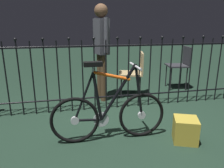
# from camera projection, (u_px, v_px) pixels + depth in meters

# --- Properties ---
(ground_plane) EXTENTS (20.00, 20.00, 0.00)m
(ground_plane) POSITION_uv_depth(u_px,v_px,m) (125.00, 127.00, 2.87)
(ground_plane) COLOR #1C3124
(iron_fence) EXTENTS (4.30, 0.07, 1.21)m
(iron_fence) POSITION_uv_depth(u_px,v_px,m) (111.00, 72.00, 3.37)
(iron_fence) COLOR black
(iron_fence) RESTS_ON ground
(bicycle) EXTENTS (1.35, 0.40, 0.94)m
(bicycle) POSITION_uv_depth(u_px,v_px,m) (109.00, 113.00, 2.49)
(bicycle) COLOR black
(bicycle) RESTS_ON ground
(chair_charcoal) EXTENTS (0.47, 0.46, 0.88)m
(chair_charcoal) POSITION_uv_depth(u_px,v_px,m) (181.00, 63.00, 4.47)
(chair_charcoal) COLOR black
(chair_charcoal) RESTS_ON ground
(chair_tan) EXTENTS (0.52, 0.52, 0.83)m
(chair_tan) POSITION_uv_depth(u_px,v_px,m) (135.00, 70.00, 3.99)
(chair_tan) COLOR black
(chair_tan) RESTS_ON ground
(person_visitor) EXTENTS (0.25, 0.46, 1.65)m
(person_visitor) POSITION_uv_depth(u_px,v_px,m) (101.00, 45.00, 3.67)
(person_visitor) COLOR #4C3823
(person_visitor) RESTS_ON ground
(display_crate) EXTENTS (0.34, 0.34, 0.28)m
(display_crate) POSITION_uv_depth(u_px,v_px,m) (185.00, 130.00, 2.50)
(display_crate) COLOR #B29933
(display_crate) RESTS_ON ground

